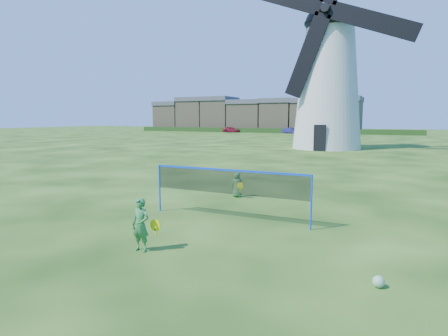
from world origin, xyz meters
name	(u,v)px	position (x,y,z in m)	size (l,w,h in m)	color
ground	(211,217)	(0.00, 0.00, 0.00)	(220.00, 220.00, 0.00)	black
windmill	(328,77)	(-1.81, 28.82, 7.10)	(16.11, 6.75, 21.08)	silver
badminton_net	(228,183)	(0.59, -0.01, 1.14)	(5.05, 0.05, 1.55)	blue
player_girl	(141,225)	(-0.08, -3.35, 0.62)	(0.65, 0.34, 1.24)	#337F3E
player_boy	(237,185)	(-0.49, 3.14, 0.49)	(0.62, 0.42, 0.98)	#4F9A4A
play_ball	(379,282)	(5.00, -3.02, 0.11)	(0.22, 0.22, 0.22)	green
terraced_houses	(248,115)	(-27.65, 72.00, 3.83)	(49.43, 8.40, 8.14)	gray
hedge	(262,130)	(-22.00, 66.00, 0.50)	(62.00, 0.80, 1.00)	#193814
car_left	(231,129)	(-28.99, 65.14, 0.64)	(1.52, 3.78, 1.29)	maroon
car_right	(290,131)	(-15.67, 65.24, 0.59)	(1.25, 3.58, 1.18)	navy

